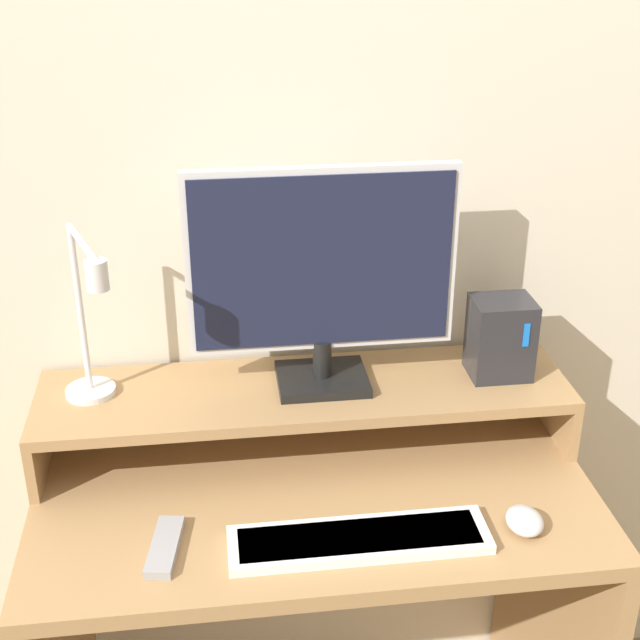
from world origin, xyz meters
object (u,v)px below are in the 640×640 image
at_px(desk_lamp, 89,332).
at_px(remote_control, 165,547).
at_px(mouse, 525,521).
at_px(router_dock, 500,338).
at_px(monitor, 322,272).
at_px(keyboard, 359,539).

bearing_deg(desk_lamp, remote_control, -65.47).
bearing_deg(mouse, remote_control, 177.72).
xyz_separation_m(desk_lamp, mouse, (0.73, -0.28, -0.27)).
bearing_deg(mouse, router_dock, 82.54).
xyz_separation_m(monitor, keyboard, (0.02, -0.32, -0.35)).
distance_m(desk_lamp, keyboard, 0.59).
relative_size(keyboard, mouse, 5.56).
distance_m(router_dock, remote_control, 0.74).
bearing_deg(monitor, keyboard, -86.51).
height_order(mouse, remote_control, mouse).
height_order(monitor, remote_control, monitor).
relative_size(mouse, remote_control, 0.53).
bearing_deg(keyboard, router_dock, 43.89).
distance_m(desk_lamp, mouse, 0.83).
bearing_deg(router_dock, remote_control, -156.05).
bearing_deg(desk_lamp, monitor, 5.43).
relative_size(desk_lamp, remote_control, 2.30).
bearing_deg(remote_control, keyboard, -4.69).
distance_m(monitor, remote_control, 0.55).
distance_m(monitor, mouse, 0.56).
relative_size(monitor, remote_control, 3.34).
height_order(monitor, mouse, monitor).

